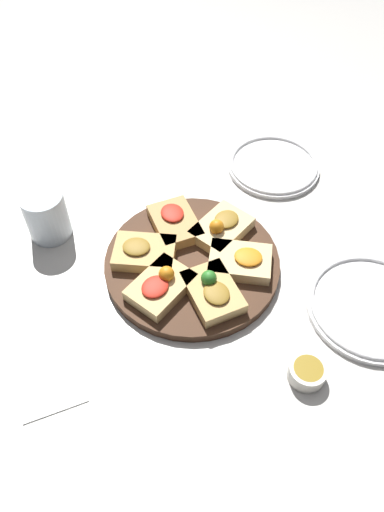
{
  "coord_description": "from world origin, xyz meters",
  "views": [
    {
      "loc": [
        0.56,
        -0.11,
        0.74
      ],
      "look_at": [
        0.0,
        0.0,
        0.03
      ],
      "focal_mm": 35.0,
      "sensor_mm": 36.0,
      "label": 1
    }
  ],
  "objects_px": {
    "plate_left": "(274,166)",
    "dipping_bowl": "(307,372)",
    "serving_board": "(192,263)",
    "napkin_stack": "(48,379)",
    "plate_right": "(371,306)",
    "water_glass": "(46,215)"
  },
  "relations": [
    {
      "from": "napkin_stack",
      "to": "water_glass",
      "type": "bearing_deg",
      "value": 177.95
    },
    {
      "from": "serving_board",
      "to": "water_glass",
      "type": "height_order",
      "value": "water_glass"
    },
    {
      "from": "plate_right",
      "to": "dipping_bowl",
      "type": "distance_m",
      "value": 0.18
    },
    {
      "from": "plate_left",
      "to": "dipping_bowl",
      "type": "xyz_separation_m",
      "value": [
        0.49,
        -0.1,
        0.01
      ]
    },
    {
      "from": "plate_left",
      "to": "plate_right",
      "type": "relative_size",
      "value": 0.9
    },
    {
      "from": "serving_board",
      "to": "plate_left",
      "type": "bearing_deg",
      "value": 135.64
    },
    {
      "from": "serving_board",
      "to": "plate_right",
      "type": "xyz_separation_m",
      "value": [
        0.15,
        0.29,
        -0.0
      ]
    },
    {
      "from": "plate_right",
      "to": "napkin_stack",
      "type": "distance_m",
      "value": 0.56
    },
    {
      "from": "plate_left",
      "to": "plate_right",
      "type": "height_order",
      "value": "same"
    },
    {
      "from": "plate_right",
      "to": "water_glass",
      "type": "bearing_deg",
      "value": -118.09
    },
    {
      "from": "plate_left",
      "to": "napkin_stack",
      "type": "xyz_separation_m",
      "value": [
        0.42,
        -0.5,
        -0.01
      ]
    },
    {
      "from": "serving_board",
      "to": "napkin_stack",
      "type": "xyz_separation_m",
      "value": [
        0.18,
        -0.27,
        -0.01
      ]
    },
    {
      "from": "dipping_bowl",
      "to": "plate_left",
      "type": "bearing_deg",
      "value": 168.91
    },
    {
      "from": "serving_board",
      "to": "dipping_bowl",
      "type": "distance_m",
      "value": 0.29
    },
    {
      "from": "plate_right",
      "to": "napkin_stack",
      "type": "xyz_separation_m",
      "value": [
        0.03,
        -0.56,
        -0.01
      ]
    },
    {
      "from": "serving_board",
      "to": "napkin_stack",
      "type": "relative_size",
      "value": 2.74
    },
    {
      "from": "serving_board",
      "to": "dipping_bowl",
      "type": "relative_size",
      "value": 5.4
    },
    {
      "from": "plate_left",
      "to": "dipping_bowl",
      "type": "relative_size",
      "value": 3.37
    },
    {
      "from": "plate_right",
      "to": "napkin_stack",
      "type": "height_order",
      "value": "plate_right"
    },
    {
      "from": "serving_board",
      "to": "water_glass",
      "type": "distance_m",
      "value": 0.29
    },
    {
      "from": "plate_right",
      "to": "napkin_stack",
      "type": "bearing_deg",
      "value": -87.38
    },
    {
      "from": "napkin_stack",
      "to": "dipping_bowl",
      "type": "relative_size",
      "value": 1.97
    }
  ]
}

